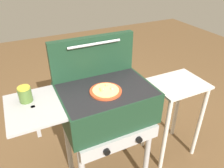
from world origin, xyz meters
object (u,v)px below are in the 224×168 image
grill (104,106)px  pizza_cheese (106,91)px  sauce_jar (25,94)px  prep_table (174,104)px

grill → pizza_cheese: 0.16m
grill → sauce_jar: 0.53m
sauce_jar → prep_table: size_ratio=0.13×
pizza_cheese → prep_table: (0.68, 0.04, -0.36)m
pizza_cheese → prep_table: size_ratio=0.28×
grill → sauce_jar: sauce_jar is taller
prep_table → pizza_cheese: bearing=-176.3°
pizza_cheese → prep_table: bearing=3.7°
pizza_cheese → grill: bearing=84.3°
grill → pizza_cheese: pizza_cheese is taller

